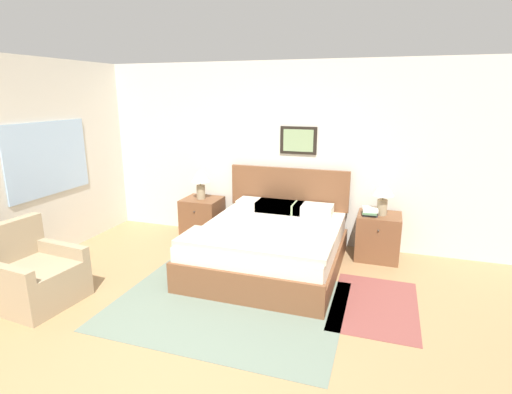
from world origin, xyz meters
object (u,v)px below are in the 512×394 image
object	(u,v)px
nightstand_near_window	(202,218)
table_lamp_by_door	(383,192)
nightstand_by_door	(378,236)
armchair	(33,277)
table_lamp_near_window	(200,178)
bed	(270,244)

from	to	relation	value
nightstand_near_window	table_lamp_by_door	world-z (taller)	table_lamp_by_door
nightstand_by_door	armchair	bearing A→B (deg)	-145.35
table_lamp_by_door	armchair	bearing A→B (deg)	-145.61
nightstand_by_door	table_lamp_near_window	xyz separation A→B (m)	(-2.59, -0.01, 0.62)
nightstand_by_door	table_lamp_near_window	size ratio (longest dim) A/B	1.32
table_lamp_near_window	table_lamp_by_door	xyz separation A→B (m)	(2.61, 0.00, 0.00)
armchair	nightstand_by_door	distance (m)	4.15
bed	table_lamp_near_window	size ratio (longest dim) A/B	4.37
bed	nightstand_near_window	size ratio (longest dim) A/B	3.30
armchair	nightstand_by_door	bearing A→B (deg)	129.92
nightstand_near_window	table_lamp_by_door	bearing A→B (deg)	-0.20
table_lamp_by_door	table_lamp_near_window	bearing A→B (deg)	180.00
armchair	table_lamp_near_window	bearing A→B (deg)	165.93
nightstand_near_window	nightstand_by_door	xyz separation A→B (m)	(2.58, 0.00, 0.00)
bed	armchair	world-z (taller)	bed
armchair	table_lamp_by_door	world-z (taller)	table_lamp_by_door
nightstand_near_window	table_lamp_by_door	size ratio (longest dim) A/B	1.32
nightstand_near_window	table_lamp_near_window	size ratio (longest dim) A/B	1.32
nightstand_by_door	table_lamp_by_door	size ratio (longest dim) A/B	1.32
table_lamp_by_door	nightstand_by_door	bearing A→B (deg)	155.21
armchair	table_lamp_by_door	size ratio (longest dim) A/B	1.88
nightstand_by_door	table_lamp_by_door	distance (m)	0.62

